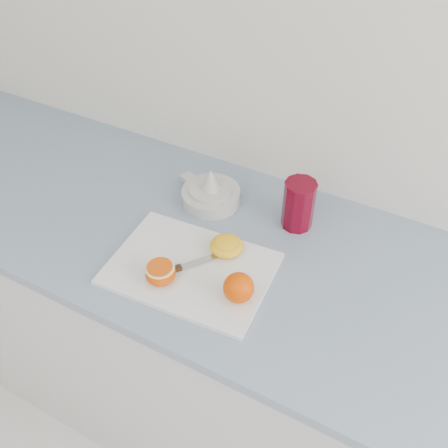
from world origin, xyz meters
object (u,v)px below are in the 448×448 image
at_px(half_orange, 160,273).
at_px(red_tumbler, 298,206).
at_px(citrus_juicer, 210,193).
at_px(counter, 241,354).
at_px(cutting_board, 191,269).

distance_m(half_orange, red_tumbler, 0.38).
distance_m(half_orange, citrus_juicer, 0.30).
xyz_separation_m(counter, half_orange, (-0.12, -0.18, 0.48)).
distance_m(counter, half_orange, 0.52).
bearing_deg(red_tumbler, citrus_juicer, -173.95).
bearing_deg(half_orange, red_tumbler, 59.45).
bearing_deg(cutting_board, citrus_juicer, 108.91).
xyz_separation_m(cutting_board, citrus_juicer, (-0.08, 0.24, 0.02)).
bearing_deg(counter, half_orange, -123.39).
bearing_deg(counter, citrus_juicer, 143.74).
distance_m(counter, citrus_juicer, 0.51).
xyz_separation_m(cutting_board, half_orange, (-0.04, -0.06, 0.03)).
relative_size(citrus_juicer, red_tumbler, 1.48).
xyz_separation_m(counter, citrus_juicer, (-0.16, 0.12, 0.47)).
bearing_deg(cutting_board, counter, 55.67).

